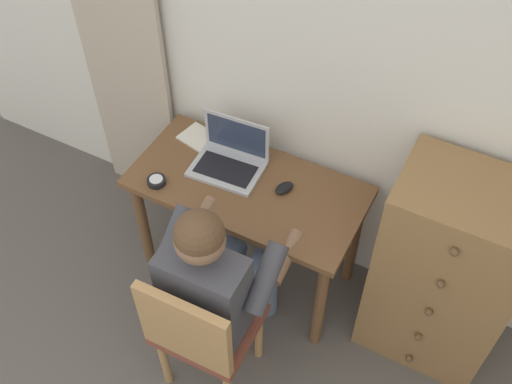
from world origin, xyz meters
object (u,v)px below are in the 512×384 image
at_px(laptop, 230,157).
at_px(desk_clock, 156,181).
at_px(dresser, 444,273).
at_px(person_seated, 219,275).
at_px(chair, 201,330).
at_px(notebook_pad, 201,139).
at_px(desk, 247,201).
at_px(computer_mouse, 284,188).

distance_m(laptop, desk_clock, 0.37).
distance_m(dresser, person_seated, 1.03).
bearing_deg(laptop, chair, -70.66).
xyz_separation_m(desk_clock, notebook_pad, (0.03, 0.36, -0.01)).
xyz_separation_m(desk, desk_clock, (-0.39, -0.19, 0.13)).
bearing_deg(notebook_pad, desk, -12.22).
distance_m(person_seated, computer_mouse, 0.54).
bearing_deg(computer_mouse, person_seated, -72.00).
bearing_deg(notebook_pad, chair, -47.61).
relative_size(chair, notebook_pad, 4.20).
relative_size(dresser, desk_clock, 12.44).
bearing_deg(notebook_pad, dresser, 8.31).
distance_m(person_seated, laptop, 0.62).
height_order(desk, person_seated, person_seated).
relative_size(computer_mouse, desk_clock, 1.11).
distance_m(computer_mouse, desk_clock, 0.61).
bearing_deg(desk_clock, desk, 26.47).
xyz_separation_m(person_seated, desk_clock, (-0.51, 0.29, 0.07)).
xyz_separation_m(dresser, person_seated, (-0.86, -0.55, 0.12)).
bearing_deg(person_seated, desk_clock, 150.54).
bearing_deg(notebook_pad, desk_clock, -82.87).
xyz_separation_m(person_seated, computer_mouse, (0.05, 0.53, 0.07)).
height_order(person_seated, desk_clock, person_seated).
relative_size(dresser, computer_mouse, 11.19).
bearing_deg(desk_clock, laptop, 47.03).
height_order(desk, notebook_pad, notebook_pad).
bearing_deg(person_seated, chair, -88.75).
bearing_deg(notebook_pad, computer_mouse, 0.23).
height_order(desk, chair, chair).
bearing_deg(computer_mouse, notebook_pad, -168.34).
bearing_deg(chair, laptop, 109.34).
bearing_deg(person_seated, dresser, 32.86).
height_order(laptop, desk_clock, laptop).
bearing_deg(chair, desk, 100.59).
relative_size(chair, laptop, 2.49).
bearing_deg(laptop, person_seated, -65.36).
xyz_separation_m(dresser, desk_clock, (-1.37, -0.27, 0.18)).
xyz_separation_m(chair, person_seated, (-0.00, 0.18, 0.18)).
bearing_deg(desk_clock, notebook_pad, 85.01).
bearing_deg(dresser, desk, -175.74).
height_order(chair, desk_clock, chair).
bearing_deg(laptop, desk, -29.71).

